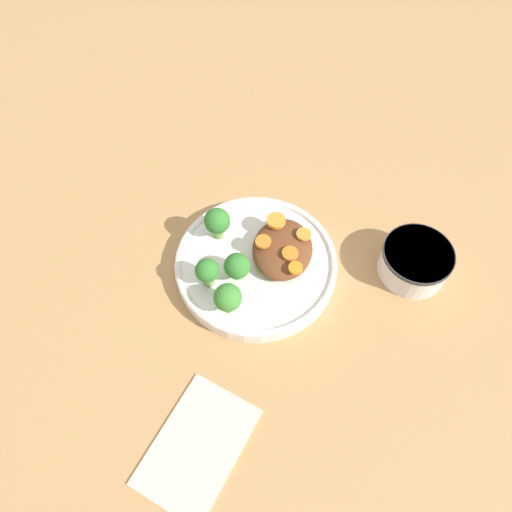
% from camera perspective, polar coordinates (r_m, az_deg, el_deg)
% --- Properties ---
extents(ground_plane, '(4.00, 4.00, 0.00)m').
position_cam_1_polar(ground_plane, '(0.73, 0.00, -1.51)').
color(ground_plane, tan).
extents(plate, '(0.23, 0.23, 0.03)m').
position_cam_1_polar(plate, '(0.72, 0.00, -0.93)').
color(plate, white).
rests_on(plate, ground_plane).
extents(dip_bowl, '(0.10, 0.10, 0.05)m').
position_cam_1_polar(dip_bowl, '(0.75, 17.75, -0.49)').
color(dip_bowl, silver).
rests_on(dip_bowl, ground_plane).
extents(stew_mound, '(0.10, 0.09, 0.03)m').
position_cam_1_polar(stew_mound, '(0.71, 3.04, 0.82)').
color(stew_mound, brown).
rests_on(stew_mound, plate).
extents(broccoli_floret_0, '(0.04, 0.04, 0.06)m').
position_cam_1_polar(broccoli_floret_0, '(0.72, -4.46, 3.92)').
color(broccoli_floret_0, '#759E51').
rests_on(broccoli_floret_0, plate).
extents(broccoli_floret_1, '(0.04, 0.04, 0.05)m').
position_cam_1_polar(broccoli_floret_1, '(0.68, -2.17, -1.19)').
color(broccoli_floret_1, '#7FA85B').
rests_on(broccoli_floret_1, plate).
extents(broccoli_floret_2, '(0.04, 0.04, 0.05)m').
position_cam_1_polar(broccoli_floret_2, '(0.65, -3.25, -4.81)').
color(broccoli_floret_2, '#759E51').
rests_on(broccoli_floret_2, plate).
extents(broccoli_floret_3, '(0.03, 0.03, 0.05)m').
position_cam_1_polar(broccoli_floret_3, '(0.68, -5.59, -1.77)').
color(broccoli_floret_3, '#759E51').
rests_on(broccoli_floret_3, plate).
extents(carrot_slice_0, '(0.02, 0.02, 0.00)m').
position_cam_1_polar(carrot_slice_0, '(0.71, 5.48, 2.48)').
color(carrot_slice_0, orange).
rests_on(carrot_slice_0, stew_mound).
extents(carrot_slice_1, '(0.02, 0.02, 0.00)m').
position_cam_1_polar(carrot_slice_1, '(0.70, 0.84, 1.65)').
color(carrot_slice_1, orange).
rests_on(carrot_slice_1, stew_mound).
extents(carrot_slice_2, '(0.02, 0.02, 0.00)m').
position_cam_1_polar(carrot_slice_2, '(0.69, 3.93, 0.36)').
color(carrot_slice_2, orange).
rests_on(carrot_slice_2, stew_mound).
extents(carrot_slice_3, '(0.03, 0.03, 0.01)m').
position_cam_1_polar(carrot_slice_3, '(0.72, 2.32, 4.04)').
color(carrot_slice_3, orange).
rests_on(carrot_slice_3, stew_mound).
extents(carrot_slice_4, '(0.02, 0.02, 0.00)m').
position_cam_1_polar(carrot_slice_4, '(0.68, 4.54, -1.35)').
color(carrot_slice_4, orange).
rests_on(carrot_slice_4, stew_mound).
extents(napkin, '(0.18, 0.15, 0.01)m').
position_cam_1_polar(napkin, '(0.65, -6.73, -20.77)').
color(napkin, beige).
rests_on(napkin, ground_plane).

